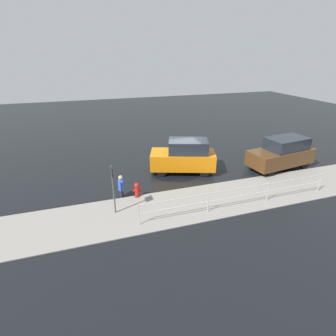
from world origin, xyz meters
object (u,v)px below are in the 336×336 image
at_px(moving_hatchback, 184,156).
at_px(parked_sedan, 282,153).
at_px(fire_hydrant, 137,190).
at_px(sign_post, 113,183).
at_px(pedestrian, 121,185).

relative_size(moving_hatchback, parked_sedan, 0.94).
bearing_deg(moving_hatchback, fire_hydrant, 33.06).
bearing_deg(sign_post, pedestrian, -110.16).
bearing_deg(pedestrian, fire_hydrant, 161.64).
bearing_deg(fire_hydrant, sign_post, 42.43).
bearing_deg(fire_hydrant, parked_sedan, -174.62).
relative_size(parked_sedan, fire_hydrant, 5.60).
height_order(parked_sedan, sign_post, sign_post).
height_order(moving_hatchback, fire_hydrant, moving_hatchback).
relative_size(parked_sedan, pedestrian, 3.68).
distance_m(parked_sedan, pedestrian, 10.39).
bearing_deg(fire_hydrant, moving_hatchback, -146.94).
bearing_deg(sign_post, moving_hatchback, -144.17).
height_order(moving_hatchback, sign_post, sign_post).
bearing_deg(sign_post, parked_sedan, -169.24).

